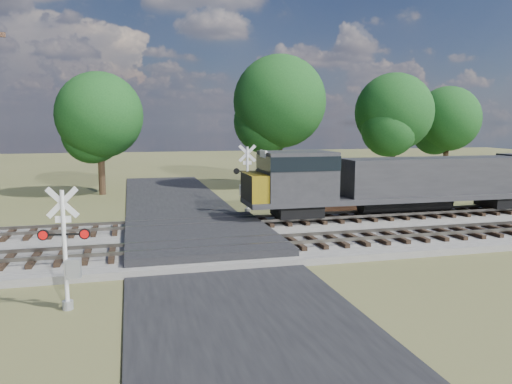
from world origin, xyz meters
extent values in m
plane|color=brown|center=(0.00, 0.00, 0.00)|extent=(160.00, 160.00, 0.00)
cube|color=gray|center=(10.00, 0.50, 0.15)|extent=(140.00, 10.00, 0.30)
cube|color=black|center=(0.00, 0.00, 0.04)|extent=(7.00, 60.00, 0.08)
cube|color=#262628|center=(0.00, 0.50, 0.32)|extent=(7.00, 9.00, 0.62)
cube|color=black|center=(2.00, -2.00, 0.39)|extent=(44.00, 2.60, 0.18)
cube|color=#605C53|center=(10.00, -2.72, 0.55)|extent=(140.00, 0.08, 0.15)
cube|color=#605C53|center=(10.00, -1.28, 0.55)|extent=(140.00, 0.08, 0.15)
cube|color=black|center=(2.00, 3.00, 0.39)|extent=(44.00, 2.60, 0.18)
cube|color=#605C53|center=(10.00, 2.28, 0.55)|extent=(140.00, 0.08, 0.15)
cube|color=#605C53|center=(10.00, 3.72, 0.55)|extent=(140.00, 0.08, 0.15)
cylinder|color=silver|center=(-5.19, -7.12, 1.87)|extent=(0.13, 0.13, 3.75)
cylinder|color=gray|center=(-5.19, -7.12, 0.14)|extent=(0.34, 0.34, 0.28)
cube|color=silver|center=(-5.19, -7.12, 3.37)|extent=(0.98, 0.16, 0.98)
cube|color=silver|center=(-5.19, -7.12, 3.37)|extent=(0.98, 0.16, 0.98)
cube|color=silver|center=(-5.19, -7.12, 2.86)|extent=(0.47, 0.09, 0.21)
cube|color=black|center=(-5.19, -7.12, 2.39)|extent=(1.49, 0.24, 0.06)
cylinder|color=red|center=(-5.79, -7.05, 2.39)|extent=(0.35, 0.13, 0.34)
cylinder|color=red|center=(-4.58, -7.19, 2.39)|extent=(0.35, 0.13, 0.34)
cube|color=gray|center=(-4.95, -7.15, 1.31)|extent=(0.45, 0.33, 0.61)
cylinder|color=silver|center=(4.08, 7.74, 2.14)|extent=(0.15, 0.15, 4.28)
cylinder|color=gray|center=(4.08, 7.74, 0.16)|extent=(0.39, 0.39, 0.32)
cube|color=silver|center=(4.08, 7.74, 3.85)|extent=(1.11, 0.25, 1.12)
cube|color=silver|center=(4.08, 7.74, 3.85)|extent=(1.11, 0.25, 1.12)
cube|color=silver|center=(4.08, 7.74, 3.27)|extent=(0.53, 0.13, 0.24)
cube|color=black|center=(4.08, 7.74, 2.73)|extent=(1.69, 0.39, 0.06)
cylinder|color=red|center=(4.76, 7.61, 2.73)|extent=(0.40, 0.18, 0.39)
cylinder|color=red|center=(3.40, 7.88, 2.73)|extent=(0.40, 0.18, 0.39)
cube|color=gray|center=(3.82, 7.80, 1.50)|extent=(0.53, 0.41, 0.70)
cube|color=#3F241B|center=(10.58, 8.60, 1.42)|extent=(4.48, 4.48, 2.85)
cube|color=#303033|center=(10.58, 8.60, 2.95)|extent=(4.92, 4.92, 0.20)
cylinder|color=black|center=(-5.37, 18.98, 2.45)|extent=(0.56, 0.56, 4.91)
sphere|color=#133D15|center=(-5.37, 18.98, 6.38)|extent=(6.87, 6.87, 6.87)
cylinder|color=black|center=(9.97, 20.09, 2.95)|extent=(0.56, 0.56, 5.89)
sphere|color=#133D15|center=(9.97, 20.09, 7.66)|extent=(8.25, 8.25, 8.25)
cylinder|color=black|center=(21.07, 19.70, 2.61)|extent=(0.56, 0.56, 5.22)
sphere|color=#133D15|center=(21.07, 19.70, 6.78)|extent=(7.30, 7.30, 7.30)
cylinder|color=black|center=(28.98, 22.70, 2.39)|extent=(0.56, 0.56, 4.78)
sphere|color=#133D15|center=(28.98, 22.70, 6.21)|extent=(6.69, 6.69, 6.69)
camera|label=1|loc=(-3.18, -22.99, 5.75)|focal=35.00mm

